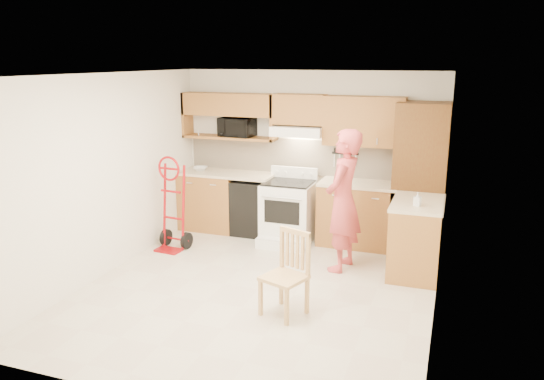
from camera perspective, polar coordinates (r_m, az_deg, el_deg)
The scene contains 28 objects.
floor at distance 6.41m, azimuth -1.50°, elevation -10.71°, with size 4.00×4.50×0.02m, color beige.
ceiling at distance 5.83m, azimuth -1.66°, elevation 12.43°, with size 4.00×4.50×0.02m, color white.
wall_back at distance 8.10m, azimuth 4.12°, elevation 3.87°, with size 4.00×0.02×2.50m, color silver.
wall_front at distance 4.06m, azimuth -13.07°, elevation -6.87°, with size 4.00×0.02×2.50m, color silver.
wall_left at distance 6.95m, azimuth -17.26°, elevation 1.58°, with size 0.02×4.50×2.50m, color silver.
wall_right at distance 5.62m, azimuth 17.95°, elevation -1.32°, with size 0.02×4.50×2.50m, color silver.
backsplash at distance 8.09m, azimuth 4.07°, elevation 3.50°, with size 3.92×0.03×0.55m, color beige.
lower_cab_left at distance 8.53m, azimuth -6.63°, elevation -1.18°, with size 0.90×0.60×0.90m, color brown.
dishwasher at distance 8.24m, azimuth -1.92°, elevation -1.81°, with size 0.60×0.60×0.85m, color black.
lower_cab_right at distance 7.82m, azimuth 9.30°, elevation -2.68°, with size 1.14×0.60×0.90m, color brown.
countertop_left at distance 8.29m, azimuth -4.86°, elevation 1.77°, with size 1.50×0.63×0.04m, color #BEAE8E.
countertop_right at distance 7.70m, azimuth 9.44°, elevation 0.67°, with size 1.14×0.63×0.04m, color #BEAE8E.
cab_return_right at distance 6.97m, azimuth 15.20°, elevation -5.09°, with size 0.60×1.00×0.90m, color brown.
countertop_return at distance 6.83m, azimuth 15.45°, elevation -1.36°, with size 0.63×1.00×0.04m, color #BEAE8E.
pantry_tall at distance 7.58m, azimuth 15.59°, elevation 1.14°, with size 0.70×0.60×2.10m, color #543915.
upper_cab_left at distance 8.26m, azimuth -4.62°, elevation 9.17°, with size 1.50×0.33×0.34m, color brown.
upper_shelf_mw at distance 8.32m, azimuth -4.55°, elevation 5.66°, with size 1.50×0.33×0.04m, color brown.
upper_cab_center at distance 7.87m, azimuth 3.02°, elevation 8.67°, with size 0.76×0.33×0.44m, color brown.
upper_cab_right at distance 7.68m, azimuth 9.88°, elevation 7.29°, with size 1.14×0.33×0.70m, color brown.
range_hood at distance 7.85m, azimuth 2.85°, elevation 6.37°, with size 0.76×0.46×0.14m, color white.
knife_strip at distance 7.93m, azimuth 7.86°, elevation 3.48°, with size 0.40×0.05×0.29m, color black, non-canonical shape.
microwave at distance 8.24m, azimuth -3.78°, elevation 6.77°, with size 0.53×0.36×0.29m, color black.
range at distance 7.80m, azimuth 1.63°, elevation -1.86°, with size 0.73×0.96×1.08m, color white, non-canonical shape.
person at distance 6.77m, azimuth 7.65°, elevation -1.15°, with size 0.67×0.44×1.83m, color #C14446.
hand_truck at distance 7.62m, azimuth -10.84°, elevation -1.93°, with size 0.48×0.44×1.22m, color #9A0A0F, non-canonical shape.
dining_chair at distance 5.65m, azimuth 1.30°, elevation -9.08°, with size 0.41×0.45×0.91m, color tan, non-canonical shape.
soap_bottle at distance 6.60m, azimuth 15.37°, elevation -0.95°, with size 0.08×0.08×0.17m, color white.
bowl at distance 8.48m, azimuth -7.71°, elevation 2.30°, with size 0.23×0.23×0.06m, color white.
Camera 1 is at (2.08, -5.44, 2.67)m, focal length 35.01 mm.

